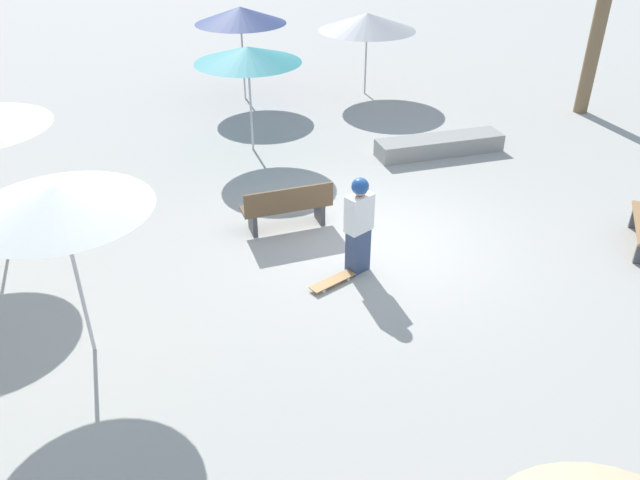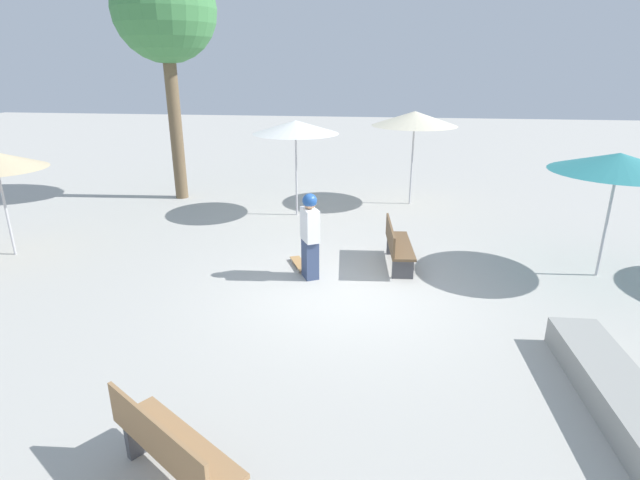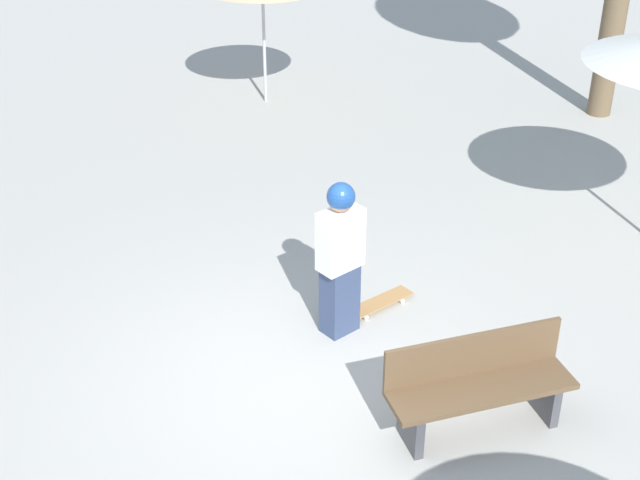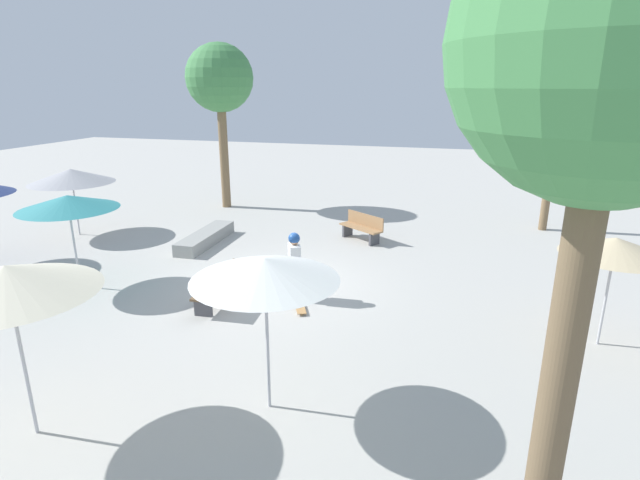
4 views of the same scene
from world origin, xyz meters
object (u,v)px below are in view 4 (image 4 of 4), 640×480
at_px(concrete_ledge, 206,238).
at_px(shade_umbrella_grey, 71,176).
at_px(skateboard, 300,306).
at_px(palm_tree_center_left, 560,99).
at_px(skater_main, 295,264).
at_px(bench_near, 216,287).
at_px(bench_far, 362,227).
at_px(shade_umbrella_tan, 615,247).
at_px(palm_tree_right, 220,80).
at_px(shade_umbrella_white, 265,270).
at_px(shade_umbrella_teal, 68,202).
at_px(palm_tree_center_right, 613,53).
at_px(shade_umbrella_cream, 7,280).

height_order(concrete_ledge, shade_umbrella_grey, shade_umbrella_grey).
height_order(skateboard, shade_umbrella_grey, shade_umbrella_grey).
bearing_deg(palm_tree_center_left, skater_main, -38.82).
bearing_deg(skater_main, concrete_ledge, -156.03).
bearing_deg(bench_near, concrete_ledge, 26.99).
bearing_deg(bench_far, shade_umbrella_tan, 171.73).
height_order(skater_main, palm_tree_right, palm_tree_right).
relative_size(shade_umbrella_white, shade_umbrella_grey, 0.92).
xyz_separation_m(concrete_ledge, shade_umbrella_teal, (4.03, -1.30, 1.96)).
height_order(concrete_ledge, palm_tree_center_right, palm_tree_center_right).
bearing_deg(shade_umbrella_cream, bench_far, 165.78).
bearing_deg(shade_umbrella_tan, skater_main, -93.64).
height_order(bench_near, shade_umbrella_teal, shade_umbrella_teal).
distance_m(skater_main, palm_tree_center_right, 8.23).
bearing_deg(bench_far, shade_umbrella_cream, 110.70).
bearing_deg(shade_umbrella_tan, shade_umbrella_grey, -102.83).
xyz_separation_m(shade_umbrella_cream, palm_tree_center_left, (-13.44, 8.46, 1.98)).
distance_m(bench_near, palm_tree_center_right, 9.03).
height_order(bench_far, shade_umbrella_cream, shade_umbrella_cream).
height_order(concrete_ledge, shade_umbrella_white, shade_umbrella_white).
distance_m(concrete_ledge, shade_umbrella_white, 9.07).
distance_m(shade_umbrella_cream, palm_tree_center_left, 16.01).
bearing_deg(shade_umbrella_white, palm_tree_center_right, 70.09).
bearing_deg(palm_tree_center_left, skateboard, -35.88).
relative_size(shade_umbrella_white, palm_tree_center_left, 0.45).
height_order(shade_umbrella_cream, palm_tree_right, palm_tree_right).
xyz_separation_m(concrete_ledge, bench_near, (4.04, 2.47, 0.23)).
bearing_deg(skater_main, palm_tree_center_right, 13.55).
relative_size(shade_umbrella_grey, palm_tree_right, 0.42).
bearing_deg(palm_tree_right, shade_umbrella_cream, 14.97).
bearing_deg(skater_main, palm_tree_right, -172.13).
bearing_deg(shade_umbrella_grey, concrete_ledge, 93.02).
distance_m(skater_main, concrete_ledge, 5.27).
relative_size(shade_umbrella_cream, palm_tree_right, 0.40).
height_order(shade_umbrella_teal, palm_tree_center_left, palm_tree_center_left).
relative_size(concrete_ledge, shade_umbrella_teal, 1.26).
xyz_separation_m(bench_near, shade_umbrella_cream, (4.72, -0.47, 1.95)).
bearing_deg(bench_far, bench_near, 104.14).
relative_size(bench_near, shade_umbrella_grey, 0.61).
relative_size(palm_tree_right, palm_tree_center_right, 0.98).
height_order(skater_main, palm_tree_center_left, palm_tree_center_left).
bearing_deg(shade_umbrella_grey, shade_umbrella_tan, 77.17).
height_order(skateboard, palm_tree_center_left, palm_tree_center_left).
relative_size(skateboard, shade_umbrella_white, 0.33).
xyz_separation_m(skater_main, shade_umbrella_teal, (0.77, -5.38, 1.28)).
xyz_separation_m(skateboard, shade_umbrella_grey, (-3.51, -8.95, 1.92)).
bearing_deg(palm_tree_right, skater_main, 35.32).
xyz_separation_m(concrete_ledge, shade_umbrella_grey, (0.24, -4.58, 1.79)).
bearing_deg(shade_umbrella_white, shade_umbrella_teal, -117.07).
bearing_deg(palm_tree_center_right, shade_umbrella_tan, 161.08).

